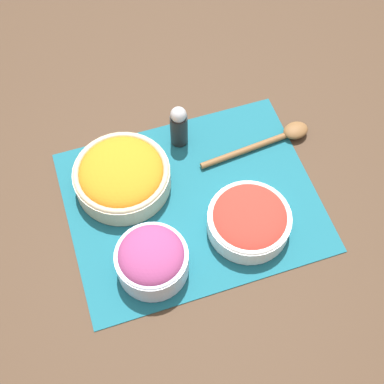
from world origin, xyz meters
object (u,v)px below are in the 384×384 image
object	(u,v)px
wooden_spoon	(276,138)
onion_bowl	(152,259)
carrot_bowl	(122,175)
tomato_bowl	(249,220)
pepper_shaker	(179,126)

from	to	relation	value
wooden_spoon	onion_bowl	bearing A→B (deg)	-148.88
onion_bowl	carrot_bowl	world-z (taller)	onion_bowl
carrot_bowl	wooden_spoon	xyz separation A→B (m)	(0.31, 0.00, -0.02)
tomato_bowl	carrot_bowl	world-z (taller)	carrot_bowl
onion_bowl	wooden_spoon	bearing A→B (deg)	31.12
wooden_spoon	pepper_shaker	size ratio (longest dim) A/B	2.40
tomato_bowl	wooden_spoon	distance (m)	0.20
tomato_bowl	carrot_bowl	size ratio (longest dim) A/B	0.83
carrot_bowl	wooden_spoon	world-z (taller)	carrot_bowl
tomato_bowl	carrot_bowl	distance (m)	0.24
tomato_bowl	wooden_spoon	size ratio (longest dim) A/B	0.64
tomato_bowl	pepper_shaker	xyz separation A→B (m)	(-0.06, 0.22, 0.02)
tomato_bowl	pepper_shaker	distance (m)	0.23
onion_bowl	pepper_shaker	world-z (taller)	pepper_shaker
tomato_bowl	onion_bowl	size ratio (longest dim) A/B	1.20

